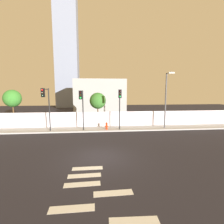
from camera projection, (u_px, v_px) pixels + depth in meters
The scene contains 13 objects.
ground_plane at pixel (100, 157), 11.58m from camera, with size 80.00×80.00×0.00m, color #232229.
sidewalk at pixel (98, 129), 19.67m from camera, with size 36.00×2.40×0.15m, color #A6A6A6.
perimeter_wall at pixel (98, 119), 20.81m from camera, with size 36.00×0.18×1.80m, color silver.
crosswalk_marking at pixel (94, 189), 7.92m from camera, with size 4.12×4.73×0.01m.
traffic_light_left at pixel (46, 100), 17.45m from camera, with size 0.49×1.40×4.67m.
traffic_light_center at pixel (120, 101), 18.33m from camera, with size 0.36×1.13×4.53m.
traffic_light_right at pixel (82, 102), 17.76m from camera, with size 0.36×1.48×4.43m.
street_lamp_curbside at pixel (166, 96), 19.17m from camera, with size 0.63×2.00×6.40m.
fire_hydrant at pixel (107, 126), 19.16m from camera, with size 0.44×0.26×0.82m.
roadside_tree_leftmost at pixel (12, 98), 20.60m from camera, with size 2.13×2.13×4.67m.
roadside_tree_midleft at pixel (98, 101), 21.63m from camera, with size 2.10×2.10×4.30m.
low_building_distant at pixel (100, 96), 34.38m from camera, with size 10.11×6.00×6.73m, color #A0A0A0.
tower_on_skyline at pixel (67, 42), 43.65m from camera, with size 5.75×5.00×33.95m, color gray.
Camera 1 is at (-0.19, -11.10, 4.66)m, focal length 26.84 mm.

